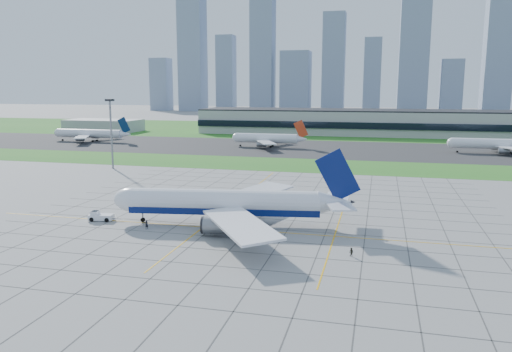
% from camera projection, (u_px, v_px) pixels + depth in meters
% --- Properties ---
extents(ground, '(1400.00, 1400.00, 0.00)m').
position_uv_depth(ground, '(251.00, 228.00, 106.84)').
color(ground, gray).
rests_on(ground, ground).
extents(grass_median, '(700.00, 35.00, 0.04)m').
position_uv_depth(grass_median, '(309.00, 165.00, 192.82)').
color(grass_median, '#287220').
rests_on(grass_median, ground).
extents(asphalt_taxiway, '(700.00, 75.00, 0.04)m').
position_uv_depth(asphalt_taxiway, '(325.00, 149.00, 245.36)').
color(asphalt_taxiway, '#383838').
rests_on(asphalt_taxiway, ground).
extents(grass_far, '(700.00, 145.00, 0.04)m').
position_uv_depth(grass_far, '(342.00, 131.00, 350.46)').
color(grass_far, '#287220').
rests_on(grass_far, ground).
extents(apron_markings, '(120.00, 130.00, 0.03)m').
position_uv_depth(apron_markings, '(264.00, 215.00, 117.33)').
color(apron_markings, '#474744').
rests_on(apron_markings, ground).
extents(terminal, '(260.00, 43.00, 15.80)m').
position_uv_depth(terminal, '(403.00, 123.00, 315.54)').
color(terminal, '#B7B7B2').
rests_on(terminal, ground).
extents(service_block, '(50.00, 25.00, 8.00)m').
position_uv_depth(service_block, '(104.00, 125.00, 344.94)').
color(service_block, '#B7B7B2').
rests_on(service_block, ground).
extents(light_mast, '(2.50, 2.50, 25.60)m').
position_uv_depth(light_mast, '(111.00, 125.00, 182.82)').
color(light_mast, gray).
rests_on(light_mast, ground).
extents(city_skyline, '(523.00, 32.40, 160.00)m').
position_uv_depth(city_skyline, '(353.00, 63.00, 595.42)').
color(city_skyline, '#8090A7').
rests_on(city_skyline, ground).
extents(airliner, '(54.13, 54.48, 17.10)m').
position_uv_depth(airliner, '(226.00, 203.00, 108.81)').
color(airliner, white).
rests_on(airliner, ground).
extents(pushback_tug, '(7.89, 3.37, 2.17)m').
position_uv_depth(pushback_tug, '(100.00, 216.00, 112.49)').
color(pushback_tug, white).
rests_on(pushback_tug, ground).
extents(crew_near, '(0.79, 0.84, 1.93)m').
position_uv_depth(crew_near, '(147.00, 225.00, 105.65)').
color(crew_near, black).
rests_on(crew_near, ground).
extents(crew_far, '(1.01, 1.00, 1.64)m').
position_uv_depth(crew_far, '(351.00, 252.00, 88.33)').
color(crew_far, black).
rests_on(crew_far, ground).
extents(distant_jet_0, '(44.76, 42.66, 14.08)m').
position_uv_depth(distant_jet_0, '(90.00, 133.00, 277.92)').
color(distant_jet_0, white).
rests_on(distant_jet_0, ground).
extents(distant_jet_1, '(36.61, 42.66, 14.08)m').
position_uv_depth(distant_jet_1, '(268.00, 138.00, 251.28)').
color(distant_jet_1, white).
rests_on(distant_jet_1, ground).
extents(distant_jet_2, '(49.67, 42.66, 14.08)m').
position_uv_depth(distant_jet_2, '(505.00, 144.00, 225.47)').
color(distant_jet_2, white).
rests_on(distant_jet_2, ground).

